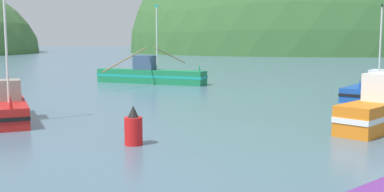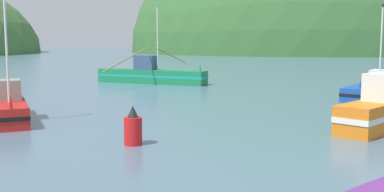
{
  "view_description": "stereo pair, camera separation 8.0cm",
  "coord_description": "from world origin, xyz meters",
  "px_view_note": "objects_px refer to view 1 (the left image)",
  "views": [
    {
      "loc": [
        -0.55,
        0.02,
        4.38
      ],
      "look_at": [
        0.01,
        24.34,
        1.4
      ],
      "focal_mm": 43.27,
      "sensor_mm": 36.0,
      "label": 1
    },
    {
      "loc": [
        -0.47,
        0.02,
        4.38
      ],
      "look_at": [
        0.01,
        24.34,
        1.4
      ],
      "focal_mm": 43.27,
      "sensor_mm": 36.0,
      "label": 2
    }
  ],
  "objects_px": {
    "fishing_boat_green": "(150,75)",
    "channel_buoy": "(133,128)",
    "fishing_boat_red": "(9,108)",
    "fishing_boat_blue": "(377,89)"
  },
  "relations": [
    {
      "from": "fishing_boat_green",
      "to": "channel_buoy",
      "type": "height_order",
      "value": "fishing_boat_green"
    },
    {
      "from": "fishing_boat_red",
      "to": "channel_buoy",
      "type": "distance_m",
      "value": 9.4
    },
    {
      "from": "fishing_boat_blue",
      "to": "channel_buoy",
      "type": "height_order",
      "value": "fishing_boat_blue"
    },
    {
      "from": "fishing_boat_red",
      "to": "fishing_boat_green",
      "type": "height_order",
      "value": "fishing_boat_green"
    },
    {
      "from": "fishing_boat_red",
      "to": "channel_buoy",
      "type": "height_order",
      "value": "fishing_boat_red"
    },
    {
      "from": "fishing_boat_red",
      "to": "fishing_boat_green",
      "type": "relative_size",
      "value": 0.45
    },
    {
      "from": "fishing_boat_red",
      "to": "fishing_boat_green",
      "type": "bearing_deg",
      "value": 141.75
    },
    {
      "from": "fishing_boat_red",
      "to": "fishing_boat_blue",
      "type": "bearing_deg",
      "value": 90.25
    },
    {
      "from": "fishing_boat_green",
      "to": "fishing_boat_blue",
      "type": "bearing_deg",
      "value": -7.42
    },
    {
      "from": "fishing_boat_green",
      "to": "fishing_boat_blue",
      "type": "distance_m",
      "value": 21.44
    }
  ]
}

